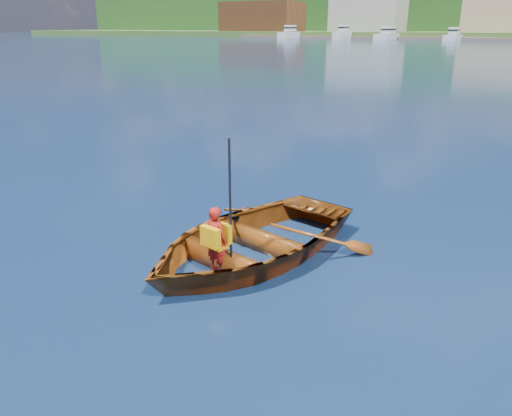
% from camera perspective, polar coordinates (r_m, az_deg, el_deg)
% --- Properties ---
extents(ground, '(600.00, 600.00, 0.00)m').
position_cam_1_polar(ground, '(8.65, -5.37, -4.48)').
color(ground, '#102148').
rests_on(ground, ground).
extents(rowboat, '(3.89, 4.82, 0.88)m').
position_cam_1_polar(rowboat, '(8.20, -0.66, -3.58)').
color(rowboat, maroon).
rests_on(rowboat, ground).
extents(child_paddler, '(0.42, 0.40, 2.04)m').
position_cam_1_polar(child_paddler, '(7.38, -4.52, -3.50)').
color(child_paddler, '#A51913').
rests_on(child_paddler, ground).
extents(dock, '(160.05, 9.24, 0.80)m').
position_cam_1_polar(dock, '(155.05, 25.68, 17.00)').
color(dock, brown).
rests_on(dock, ground).
extents(waterfront_buildings, '(202.00, 16.00, 14.00)m').
position_cam_1_polar(waterfront_buildings, '(171.91, 27.07, 19.39)').
color(waterfront_buildings, maroon).
rests_on(waterfront_buildings, ground).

